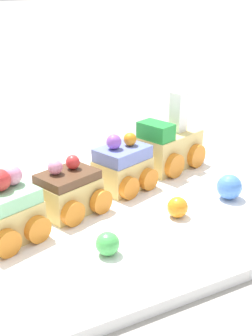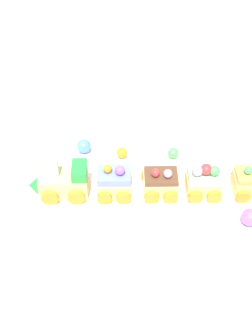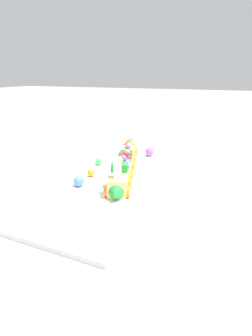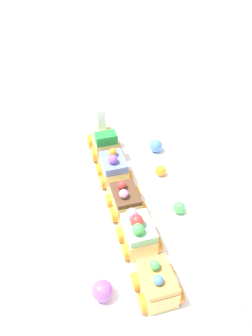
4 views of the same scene
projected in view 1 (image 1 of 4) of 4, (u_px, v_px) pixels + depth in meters
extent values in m
plane|color=gray|center=(99.00, 220.00, 0.52)|extent=(10.00, 10.00, 0.00)
cube|color=white|center=(99.00, 215.00, 0.52)|extent=(0.78, 0.33, 0.01)
cube|color=#E5C675|center=(170.00, 150.00, 0.62)|extent=(0.10, 0.07, 0.05)
cube|color=green|center=(156.00, 131.00, 0.59)|extent=(0.04, 0.05, 0.02)
cone|color=green|center=(193.00, 143.00, 0.66)|extent=(0.04, 0.05, 0.04)
cube|color=white|center=(178.00, 125.00, 0.62)|extent=(0.02, 0.02, 0.02)
cube|color=white|center=(178.00, 112.00, 0.62)|extent=(0.02, 0.02, 0.02)
cube|color=white|center=(179.00, 99.00, 0.61)|extent=(0.02, 0.02, 0.02)
cylinder|color=orange|center=(197.00, 156.00, 0.63)|extent=(0.03, 0.02, 0.03)
cylinder|color=orange|center=(165.00, 147.00, 0.66)|extent=(0.03, 0.02, 0.03)
cylinder|color=orange|center=(175.00, 166.00, 0.59)|extent=(0.03, 0.02, 0.03)
cylinder|color=orange|center=(143.00, 156.00, 0.63)|extent=(0.03, 0.02, 0.03)
cube|color=#E5C675|center=(123.00, 174.00, 0.56)|extent=(0.07, 0.06, 0.04)
cube|color=#6B7AC6|center=(123.00, 153.00, 0.55)|extent=(0.07, 0.06, 0.02)
sphere|color=#9956C6|center=(114.00, 142.00, 0.54)|extent=(0.02, 0.02, 0.02)
sphere|color=orange|center=(130.00, 139.00, 0.55)|extent=(0.02, 0.02, 0.02)
cylinder|color=orange|center=(149.00, 179.00, 0.56)|extent=(0.03, 0.02, 0.03)
cylinder|color=orange|center=(116.00, 168.00, 0.59)|extent=(0.03, 0.02, 0.03)
cylinder|color=orange|center=(129.00, 188.00, 0.54)|extent=(0.03, 0.02, 0.03)
cylinder|color=orange|center=(97.00, 175.00, 0.57)|extent=(0.03, 0.02, 0.03)
cube|color=#E5C675|center=(69.00, 196.00, 0.51)|extent=(0.07, 0.06, 0.04)
cube|color=brown|center=(67.00, 177.00, 0.50)|extent=(0.07, 0.06, 0.01)
sphere|color=pink|center=(55.00, 167.00, 0.49)|extent=(0.02, 0.02, 0.02)
sphere|color=red|center=(73.00, 162.00, 0.50)|extent=(0.02, 0.02, 0.02)
cylinder|color=orange|center=(97.00, 203.00, 0.50)|extent=(0.03, 0.02, 0.03)
cylinder|color=orange|center=(65.00, 188.00, 0.54)|extent=(0.03, 0.02, 0.03)
cylinder|color=orange|center=(73.00, 214.00, 0.48)|extent=(0.03, 0.02, 0.03)
cylinder|color=orange|center=(41.00, 198.00, 0.51)|extent=(0.03, 0.02, 0.03)
cube|color=#E5C675|center=(6.00, 222.00, 0.45)|extent=(0.07, 0.06, 0.04)
cube|color=#93DBA3|center=(4.00, 199.00, 0.44)|extent=(0.07, 0.06, 0.01)
sphere|color=pink|center=(13.00, 177.00, 0.45)|extent=(0.03, 0.03, 0.02)
cylinder|color=orange|center=(38.00, 229.00, 0.45)|extent=(0.03, 0.02, 0.03)
cylinder|color=orange|center=(6.00, 212.00, 0.48)|extent=(0.03, 0.02, 0.03)
cylinder|color=orange|center=(7.00, 243.00, 0.43)|extent=(0.03, 0.02, 0.03)
sphere|color=orange|center=(178.00, 207.00, 0.50)|extent=(0.02, 0.02, 0.02)
sphere|color=#4CBC56|center=(108.00, 244.00, 0.43)|extent=(0.02, 0.02, 0.02)
sphere|color=#4C84E0|center=(229.00, 187.00, 0.54)|extent=(0.03, 0.03, 0.03)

